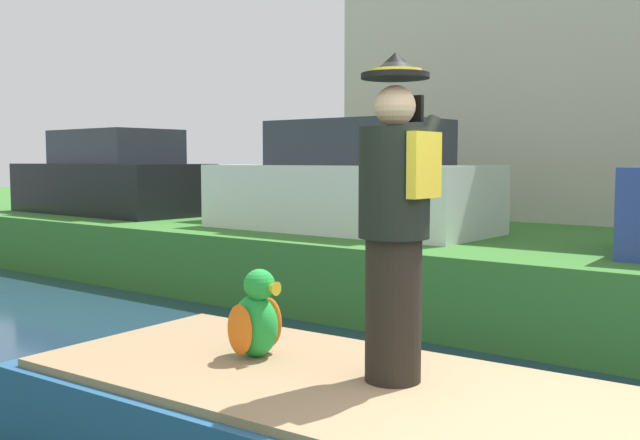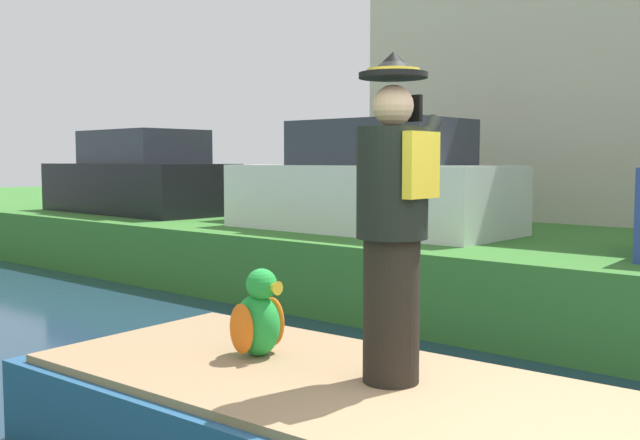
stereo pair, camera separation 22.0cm
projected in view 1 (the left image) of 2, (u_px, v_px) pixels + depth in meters
The scene contains 5 objects.
boat at pixel (344, 431), 4.21m from camera, with size 2.00×4.28×0.61m.
person_pirate at pixel (395, 219), 4.08m from camera, with size 0.61×0.42×1.85m.
parrot_plush at pixel (256, 319), 4.64m from camera, with size 0.36×0.35×0.57m.
parked_car_white at pixel (350, 185), 9.97m from camera, with size 1.74×4.02×1.50m.
parked_car_dark at pixel (111, 179), 13.20m from camera, with size 1.85×4.06×1.50m.
Camera 1 is at (-3.33, -0.97, 1.97)m, focal length 40.89 mm.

